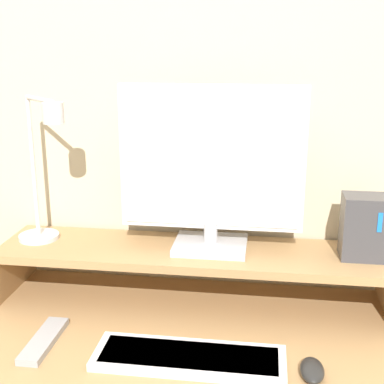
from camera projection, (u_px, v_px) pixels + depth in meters
The scene contains 8 objects.
wall_back at pixel (201, 99), 1.45m from camera, with size 6.00×0.05×2.50m.
monitor_shelf at pixel (193, 257), 1.41m from camera, with size 1.03×0.24×0.14m.
monitor at pixel (211, 168), 1.35m from camera, with size 0.47×0.15×0.43m.
desk_lamp at pixel (43, 176), 1.38m from camera, with size 0.19×0.19×0.40m.
router_dock at pixel (363, 227), 1.33m from camera, with size 0.11×0.09×0.16m.
keyboard at pixel (189, 358), 1.16m from camera, with size 0.42×0.13×0.02m.
mouse at pixel (312, 370), 1.11m from camera, with size 0.05×0.09×0.03m.
remote_control at pixel (44, 340), 1.23m from camera, with size 0.05×0.19×0.02m.
Camera 1 is at (0.18, -0.83, 1.40)m, focal length 50.00 mm.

